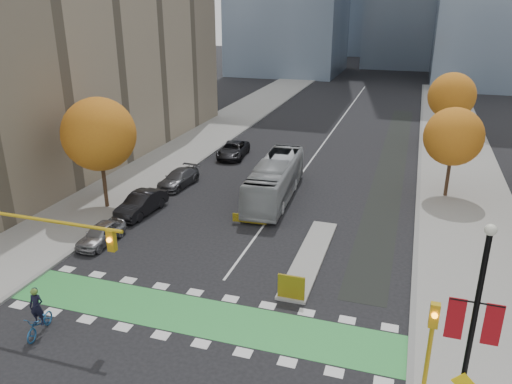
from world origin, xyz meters
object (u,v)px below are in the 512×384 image
Objects in this scene: tree_east_near at (454,137)px; parked_car_b at (141,203)px; traffic_signal_west at (21,237)px; parked_car_a at (101,234)px; banner_lamppost at (472,329)px; parked_car_c at (179,178)px; tree_west at (99,134)px; bus at (275,179)px; traffic_signal_east at (431,335)px; hazard_board at (291,287)px; parked_car_d at (233,150)px; tree_east_far at (452,96)px; cyclist at (39,319)px.

parked_car_b is (-21.00, -10.14, -4.09)m from tree_east_near.
parked_car_a is at bearing 98.26° from traffic_signal_west.
banner_lamppost is 2.13× the size of parked_car_a.
parked_car_a is (-21.00, -15.14, -4.20)m from tree_east_near.
parked_car_c reaches higher than parked_car_a.
banner_lamppost is at bearing -31.68° from tree_west.
bus is (7.26, 18.21, -2.49)m from traffic_signal_west.
traffic_signal_east is 2.92m from banner_lamppost.
banner_lamppost is (19.43, -1.99, 0.58)m from traffic_signal_west.
tree_east_near is at bearing 65.80° from hazard_board.
banner_lamppost reaches higher than parked_car_d.
tree_west reaches higher than tree_east_near.
bus is at bearing 4.37° from parked_car_c.
parked_car_c is (-20.50, 20.38, -3.94)m from banner_lamppost.
tree_east_far is 23.30m from parked_car_d.
cyclist is (5.66, -13.95, -4.82)m from tree_west.
hazard_board is 0.16× the size of traffic_signal_west.
traffic_signal_east reaches higher than parked_car_d.
tree_west is at bearing -133.30° from tree_east_far.
bus is at bearing 39.79° from parked_car_b.
parked_car_c is (-8.33, 0.19, -0.87)m from bus.
parked_car_c is (0.00, 6.02, -0.10)m from parked_car_b.
banner_lamppost is 25.32m from parked_car_b.
parked_car_d is (1.43, 15.21, -0.05)m from parked_car_b.
cyclist is (-10.34, -6.15, -0.01)m from hazard_board.
traffic_signal_east is (-1.50, -22.51, -2.13)m from tree_east_near.
hazard_board is 0.30× the size of parked_car_c.
cyclist is at bearing -175.11° from traffic_signal_east.
hazard_board is 13.27m from parked_car_a.
bus reaches higher than hazard_board.
tree_east_far is at bearing 75.88° from hazard_board.
hazard_board is at bearing -10.23° from parked_car_a.
traffic_signal_west reaches higher than cyclist.
hazard_board is 13.23m from traffic_signal_west.
bus is 8.38m from parked_car_c.
traffic_signal_east is at bearing -27.60° from parked_car_b.
tree_east_far is (8.50, 33.80, 4.44)m from hazard_board.
tree_east_near is at bearing -20.18° from parked_car_d.
traffic_signal_east is at bearing -61.70° from bus.
hazard_board is 10.76m from banner_lamppost.
cyclist is (-18.34, -23.95, -4.07)m from tree_east_near.
tree_east_far is 1.65× the size of parked_car_c.
parked_car_d is (1.43, 20.21, 0.07)m from parked_car_a.
parked_car_b is 6.02m from parked_car_c.
banner_lamppost reaches higher than cyclist.
banner_lamppost is (-1.00, -40.50, -0.63)m from tree_east_far.
tree_east_near is at bearing 88.83° from banner_lamppost.
parked_car_c is at bearing 175.49° from bus.
parked_car_b is (-20.50, 14.36, -3.83)m from banner_lamppost.
tree_east_far is 0.90× the size of traffic_signal_west.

